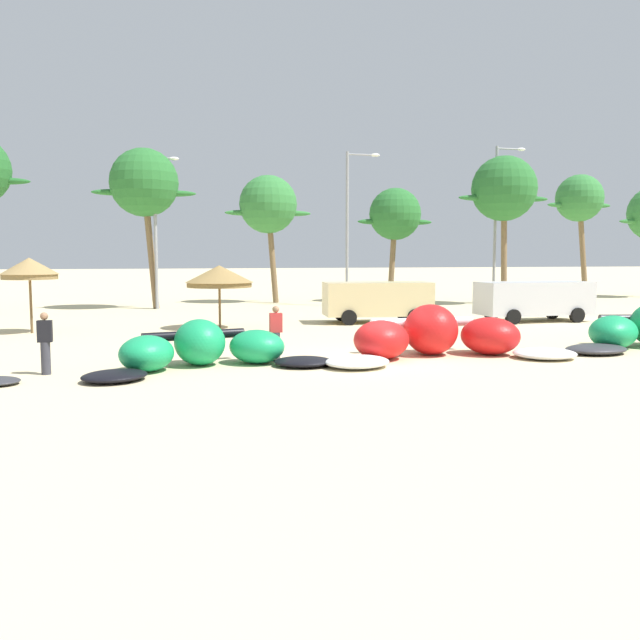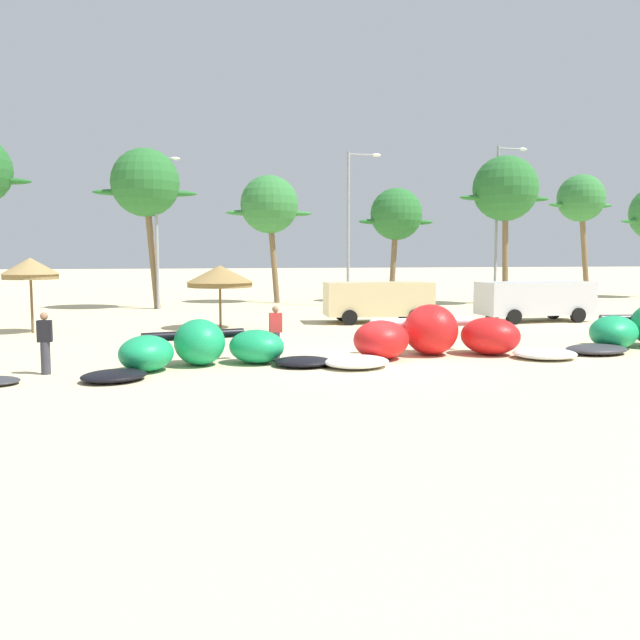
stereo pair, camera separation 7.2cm
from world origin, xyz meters
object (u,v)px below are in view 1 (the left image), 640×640
(person_near_kites, at_px, (276,333))
(lamppost_east, at_px, (498,216))
(parked_car_second, at_px, (375,299))
(parked_van, at_px, (532,298))
(beach_umbrella_middle, at_px, (219,276))
(person_by_umbrellas, at_px, (45,343))
(kite_left, at_px, (204,349))
(lamppost_west_center, at_px, (157,224))
(palm_right_of_gap, at_px, (580,200))
(beach_umbrella_near_van, at_px, (29,268))
(palm_left_of_gap, at_px, (268,205))
(lamppost_east_center, at_px, (350,220))
(palm_left, at_px, (144,184))
(palm_center_right, at_px, (504,190))
(palm_center_left, at_px, (395,215))
(kite_left_of_center, at_px, (437,337))

(person_near_kites, xyz_separation_m, lamppost_east, (17.26, 20.15, 4.67))
(parked_car_second, bearing_deg, parked_van, -8.66)
(beach_umbrella_middle, relative_size, person_by_umbrellas, 1.75)
(beach_umbrella_middle, xyz_separation_m, person_by_umbrellas, (-5.19, -10.02, -1.37))
(parked_car_second, bearing_deg, person_by_umbrellas, -138.31)
(kite_left, xyz_separation_m, parked_car_second, (8.23, 10.66, 0.59))
(parked_car_second, xyz_separation_m, person_by_umbrellas, (-12.27, -10.93, -0.27))
(lamppost_west_center, bearing_deg, person_near_kites, -79.80)
(lamppost_west_center, height_order, lamppost_east, lamppost_east)
(person_by_umbrellas, height_order, palm_right_of_gap, palm_right_of_gap)
(beach_umbrella_near_van, xyz_separation_m, palm_left_of_gap, (11.54, 14.57, 3.64))
(palm_left_of_gap, distance_m, lamppost_east_center, 5.81)
(beach_umbrella_near_van, height_order, palm_left, palm_left)
(beach_umbrella_near_van, xyz_separation_m, lamppost_west_center, (4.74, 11.02, 2.24))
(person_near_kites, relative_size, lamppost_east, 0.16)
(lamppost_east_center, bearing_deg, lamppost_west_center, 179.52)
(beach_umbrella_near_van, bearing_deg, palm_left, 70.29)
(palm_center_right, relative_size, lamppost_west_center, 1.06)
(parked_van, xyz_separation_m, lamppost_east, (3.92, 11.19, 4.39))
(kite_left, distance_m, palm_center_left, 27.47)
(person_by_umbrellas, relative_size, lamppost_east, 0.16)
(parked_car_second, relative_size, person_by_umbrellas, 3.06)
(kite_left, bearing_deg, palm_right_of_gap, 40.98)
(palm_left, bearing_deg, kite_left_of_center, -65.92)
(lamppost_east, bearing_deg, person_by_umbrellas, -138.09)
(kite_left, distance_m, palm_left, 22.09)
(parked_car_second, distance_m, lamppost_west_center, 14.44)
(person_near_kites, bearing_deg, kite_left, -164.13)
(kite_left, xyz_separation_m, lamppost_west_center, (-1.50, 20.67, 4.30))
(palm_left, xyz_separation_m, lamppost_east, (21.55, -0.23, -1.57))
(parked_car_second, xyz_separation_m, palm_right_of_gap, (18.51, 12.57, 5.75))
(beach_umbrella_near_van, relative_size, lamppost_east_center, 0.33)
(palm_center_left, height_order, palm_right_of_gap, palm_right_of_gap)
(palm_left, relative_size, palm_center_left, 1.22)
(parked_van, bearing_deg, palm_left, 147.05)
(palm_center_right, bearing_deg, person_by_umbrellas, -139.41)
(beach_umbrella_middle, distance_m, palm_right_of_gap, 29.29)
(palm_center_left, relative_size, palm_center_right, 0.81)
(palm_center_left, xyz_separation_m, palm_right_of_gap, (13.26, -0.15, 1.21))
(parked_van, relative_size, palm_center_right, 0.59)
(palm_right_of_gap, bearing_deg, parked_van, -129.55)
(palm_left_of_gap, height_order, palm_center_left, palm_left_of_gap)
(palm_center_left, distance_m, lamppost_east_center, 4.73)
(parked_van, distance_m, lamppost_west_center, 20.60)
(lamppost_west_center, bearing_deg, beach_umbrella_middle, -76.38)
(kite_left_of_center, distance_m, lamppost_east_center, 20.85)
(parked_van, distance_m, person_near_kites, 16.07)
(palm_center_right, xyz_separation_m, lamppost_west_center, (-20.66, 1.05, -2.25))
(lamppost_east, bearing_deg, palm_left_of_gap, 166.16)
(kite_left_of_center, bearing_deg, parked_car_second, 83.29)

